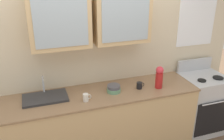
# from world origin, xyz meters

# --- Properties ---
(back_wall_unit) EXTENTS (4.39, 0.41, 2.60)m
(back_wall_unit) POSITION_xyz_m (0.01, 0.33, 1.42)
(back_wall_unit) COLOR beige
(back_wall_unit) RESTS_ON ground_plane
(counter) EXTENTS (2.65, 0.66, 0.91)m
(counter) POSITION_xyz_m (0.00, 0.00, 0.46)
(counter) COLOR tan
(counter) RESTS_ON ground_plane
(stove_range) EXTENTS (0.63, 0.63, 1.09)m
(stove_range) POSITION_xyz_m (1.64, -0.00, 0.46)
(stove_range) COLOR silver
(stove_range) RESTS_ON ground_plane
(sink_faucet) EXTENTS (0.54, 0.33, 0.26)m
(sink_faucet) POSITION_xyz_m (-0.64, 0.08, 0.93)
(sink_faucet) COLOR #2D2D30
(sink_faucet) RESTS_ON counter
(bowl_stack) EXTENTS (0.18, 0.18, 0.09)m
(bowl_stack) POSITION_xyz_m (0.22, -0.02, 0.96)
(bowl_stack) COLOR #669972
(bowl_stack) RESTS_ON counter
(vase) EXTENTS (0.10, 0.10, 0.30)m
(vase) POSITION_xyz_m (0.83, -0.09, 1.06)
(vase) COLOR #B21E1E
(vase) RESTS_ON counter
(cup_near_sink) EXTENTS (0.10, 0.07, 0.10)m
(cup_near_sink) POSITION_xyz_m (-0.18, -0.13, 0.96)
(cup_near_sink) COLOR silver
(cup_near_sink) RESTS_ON counter
(cup_near_bowls) EXTENTS (0.11, 0.07, 0.09)m
(cup_near_bowls) POSITION_xyz_m (0.57, -0.04, 0.96)
(cup_near_bowls) COLOR black
(cup_near_bowls) RESTS_ON counter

